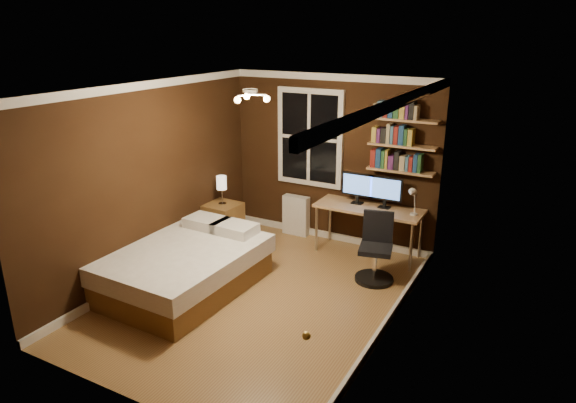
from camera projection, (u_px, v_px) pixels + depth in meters
The scene contains 24 objects.
floor at pixel (259, 296), 6.25m from camera, with size 4.20×4.20×0.00m, color brown.
wall_back at pixel (332, 160), 7.60m from camera, with size 3.20×0.04×2.50m, color black.
wall_left at pixel (151, 180), 6.57m from camera, with size 0.04×4.20×2.50m, color black.
wall_right at pixel (394, 223), 5.13m from camera, with size 0.04×4.20×2.50m, color black.
ceiling at pixel (255, 88), 5.45m from camera, with size 3.20×4.20×0.02m, color white.
window at pixel (310, 138), 7.63m from camera, with size 1.06×0.06×1.46m, color silver.
door at pixel (329, 315), 3.92m from camera, with size 0.03×0.82×2.05m, color black, non-canonical shape.
door_knob at pixel (306, 336), 3.69m from camera, with size 0.06×0.06×0.06m, color gold.
ceiling_fixture at pixel (250, 98), 5.40m from camera, with size 0.44×0.44×0.18m, color beige, non-canonical shape.
bookshelf_lower at pixel (401, 171), 7.01m from camera, with size 0.92×0.22×0.03m, color #A1744E.
books_row_lower at pixel (401, 161), 6.97m from camera, with size 0.66×0.16×0.23m, color maroon, non-canonical shape.
bookshelf_middle at pixel (402, 146), 6.90m from camera, with size 0.92×0.22×0.03m, color #A1744E.
books_row_middle at pixel (403, 136), 6.86m from camera, with size 0.54×0.16×0.23m, color navy, non-canonical shape.
bookshelf_upper at pixel (404, 120), 6.79m from camera, with size 0.92×0.22×0.03m, color #A1744E.
books_row_upper at pixel (405, 110), 6.75m from camera, with size 0.54×0.16×0.23m, color #224F29, non-canonical shape.
bed at pixel (186, 267), 6.35m from camera, with size 1.48×2.02×0.67m.
nightstand at pixel (223, 223), 7.76m from camera, with size 0.48×0.48×0.60m, color brown.
bedside_lamp at pixel (222, 190), 7.60m from camera, with size 0.15×0.15×0.43m, color beige, non-canonical shape.
radiator at pixel (296, 215), 8.05m from camera, with size 0.42×0.15×0.63m, color beige.
desk at pixel (369, 211), 7.21m from camera, with size 1.51×0.57×0.72m.
monitor_left at pixel (358, 188), 7.28m from camera, with size 0.48×0.12×0.45m, color black, non-canonical shape.
monitor_right at pixel (385, 193), 7.10m from camera, with size 0.48×0.12×0.45m, color black, non-canonical shape.
desk_lamp at pixel (413, 201), 6.76m from camera, with size 0.14×0.32×0.44m, color silver, non-canonical shape.
office_chair at pixel (375, 256), 6.57m from camera, with size 0.49×0.49×0.90m.
Camera 1 is at (2.95, -4.71, 3.10)m, focal length 32.00 mm.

